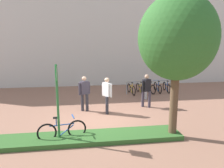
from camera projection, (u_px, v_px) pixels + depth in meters
name	position (u px, v px, depth m)	size (l,w,h in m)	color
ground_plane	(102.00, 119.00, 9.63)	(60.00, 60.00, 0.00)	#936651
building_facade	(90.00, 20.00, 16.66)	(28.00, 1.20, 10.00)	silver
planter_strip	(81.00, 138.00, 7.57)	(7.00, 1.10, 0.16)	#336028
tree_sidewalk	(177.00, 38.00, 7.24)	(2.61, 2.61, 4.93)	brown
parking_sign_post	(57.00, 93.00, 7.15)	(0.08, 0.36, 2.64)	#2D7238
bike_at_sign	(62.00, 130.00, 7.55)	(1.66, 0.47, 0.86)	black
bike_rack_cluster	(149.00, 88.00, 14.59)	(3.19, 1.79, 0.83)	#99999E
bollard_steel	(146.00, 92.00, 12.95)	(0.16, 0.16, 0.90)	#ADADB2
person_suited_navy	(84.00, 91.00, 10.63)	(0.56, 0.39, 1.72)	#2D2D38
person_shirt_white	(107.00, 93.00, 10.26)	(0.44, 0.49, 1.72)	#2D2D38
person_suited_dark	(146.00, 89.00, 11.26)	(0.55, 0.40, 1.72)	#383342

